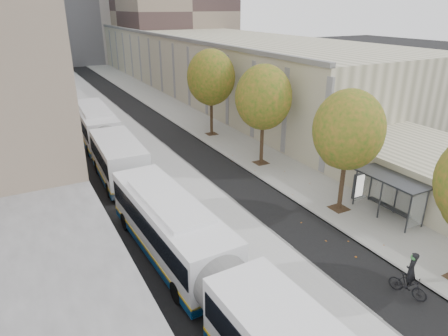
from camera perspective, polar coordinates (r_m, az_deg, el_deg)
bus_platform at (r=41.27m, az=-13.67°, el=4.74°), size 4.25×150.00×0.15m
sidewalk at (r=43.84m, az=-3.52°, el=6.30°), size 4.75×150.00×0.08m
building_tan at (r=73.73m, az=-5.19°, el=15.87°), size 18.00×92.00×8.00m
bus_shelter at (r=25.84m, az=23.03°, el=-2.02°), size 1.90×4.40×2.53m
tree_c at (r=24.57m, az=17.35°, el=5.20°), size 4.20×4.20×7.28m
tree_d at (r=31.23m, az=5.65°, el=10.00°), size 4.40×4.40×7.60m
tree_e at (r=38.85m, az=-1.87°, el=12.81°), size 4.60×4.60×7.92m
bus_near at (r=17.42m, az=-2.24°, el=-14.22°), size 3.43×18.46×3.06m
bus_far at (r=35.16m, az=-16.78°, el=4.22°), size 3.55×19.06×3.16m
cyclist at (r=19.96m, az=24.93°, el=-14.29°), size 0.91×1.80×2.22m
distant_car at (r=53.39m, az=-21.27°, el=8.37°), size 2.01×3.80×1.23m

